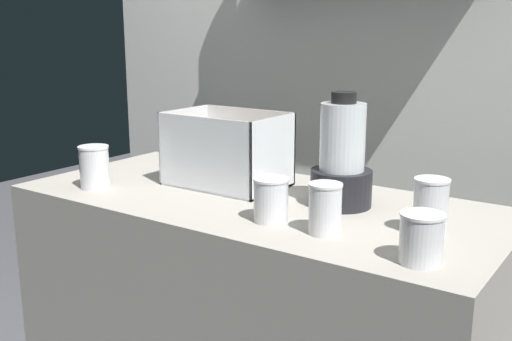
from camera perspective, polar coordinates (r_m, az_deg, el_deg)
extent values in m
cube|color=#9E998E|center=(1.90, 0.00, -15.72)|extent=(1.40, 0.64, 0.90)
cube|color=silver|center=(2.34, 10.93, 10.06)|extent=(2.60, 0.04, 2.50)
cube|color=white|center=(1.87, -2.73, -1.24)|extent=(0.35, 0.24, 0.01)
cube|color=white|center=(1.76, -5.06, 1.43)|extent=(0.35, 0.01, 0.22)
cube|color=white|center=(1.94, -0.69, 2.59)|extent=(0.35, 0.01, 0.22)
cube|color=white|center=(1.96, -6.73, 2.58)|extent=(0.01, 0.24, 0.22)
cube|color=white|center=(1.75, 1.65, 1.42)|extent=(0.01, 0.24, 0.22)
cone|color=orange|center=(1.90, -4.22, -0.54)|extent=(0.18, 0.07, 0.03)
cone|color=orange|center=(1.86, -2.86, -0.85)|extent=(0.10, 0.18, 0.03)
cone|color=orange|center=(1.88, -3.40, -0.56)|extent=(0.14, 0.14, 0.03)
cone|color=orange|center=(1.90, -3.41, -0.37)|extent=(0.04, 0.19, 0.03)
cone|color=orange|center=(1.84, -0.17, 0.06)|extent=(0.15, 0.03, 0.03)
cone|color=orange|center=(1.91, -3.75, 0.71)|extent=(0.08, 0.18, 0.03)
cone|color=orange|center=(1.87, -3.90, 0.20)|extent=(0.16, 0.04, 0.03)
cone|color=orange|center=(1.84, -3.00, 0.19)|extent=(0.06, 0.17, 0.03)
cone|color=orange|center=(1.91, -3.97, 1.13)|extent=(0.12, 0.15, 0.03)
cone|color=orange|center=(1.82, -1.71, 0.52)|extent=(0.12, 0.14, 0.03)
cone|color=orange|center=(1.87, -3.33, 1.03)|extent=(0.15, 0.03, 0.03)
cone|color=orange|center=(1.83, -0.80, 1.16)|extent=(0.09, 0.17, 0.03)
cone|color=orange|center=(1.82, -2.23, 2.50)|extent=(0.08, 0.15, 0.04)
cylinder|color=black|center=(1.66, 8.02, -1.63)|extent=(0.17, 0.17, 0.10)
cylinder|color=silver|center=(1.63, 8.18, 3.15)|extent=(0.12, 0.12, 0.18)
cylinder|color=yellow|center=(1.64, 8.10, 0.73)|extent=(0.11, 0.11, 0.04)
cylinder|color=black|center=(1.61, 8.30, 6.84)|extent=(0.07, 0.07, 0.03)
cylinder|color=white|center=(1.89, -15.02, 0.23)|extent=(0.09, 0.09, 0.12)
cylinder|color=red|center=(1.89, -14.99, -0.22)|extent=(0.08, 0.08, 0.09)
cylinder|color=white|center=(1.87, -15.13, 2.15)|extent=(0.09, 0.09, 0.01)
cylinder|color=white|center=(1.51, 1.42, -2.90)|extent=(0.09, 0.09, 0.11)
cylinder|color=red|center=(1.51, 1.41, -3.44)|extent=(0.08, 0.08, 0.08)
cylinder|color=white|center=(1.49, 1.43, -0.84)|extent=(0.09, 0.09, 0.01)
cylinder|color=white|center=(1.43, 6.54, -3.72)|extent=(0.08, 0.08, 0.12)
cylinder|color=yellow|center=(1.43, 6.52, -4.33)|extent=(0.07, 0.07, 0.08)
cylinder|color=white|center=(1.41, 6.60, -1.35)|extent=(0.08, 0.08, 0.01)
cylinder|color=white|center=(1.47, 16.16, -3.43)|extent=(0.08, 0.08, 0.13)
cylinder|color=orange|center=(1.47, 16.08, -4.52)|extent=(0.07, 0.07, 0.07)
cylinder|color=white|center=(1.45, 16.33, -0.86)|extent=(0.08, 0.08, 0.01)
cylinder|color=white|center=(1.29, 15.35, -6.33)|extent=(0.09, 0.09, 0.10)
cylinder|color=maroon|center=(1.29, 15.32, -6.74)|extent=(0.08, 0.08, 0.08)
cylinder|color=white|center=(1.27, 15.49, -4.07)|extent=(0.09, 0.09, 0.01)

